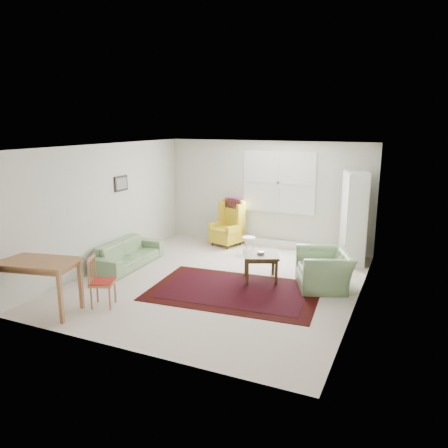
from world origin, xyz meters
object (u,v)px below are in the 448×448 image
at_px(desk, 35,286).
at_px(desk_chair, 103,281).
at_px(stool, 249,245).
at_px(armchair, 324,266).
at_px(coffee_table, 261,267).
at_px(cabinet, 354,218).
at_px(sofa, 128,249).
at_px(wingback_chair, 226,223).

distance_m(desk, desk_chair, 1.01).
distance_m(stool, desk_chair, 3.83).
bearing_deg(desk_chair, armchair, -75.22).
height_order(coffee_table, stool, coffee_table).
bearing_deg(cabinet, stool, 168.93).
relative_size(sofa, wingback_chair, 1.59).
distance_m(coffee_table, desk_chair, 2.91).
bearing_deg(sofa, coffee_table, -85.24).
distance_m(wingback_chair, cabinet, 2.99).
height_order(stool, cabinet, cabinet).
bearing_deg(cabinet, desk_chair, -148.92).
height_order(coffee_table, desk_chair, desk_chair).
relative_size(sofa, cabinet, 0.91).
bearing_deg(desk_chair, stool, -38.69).
xyz_separation_m(desk, desk_chair, (0.81, 0.61, -0.01)).
relative_size(cabinet, desk, 1.44).
xyz_separation_m(armchair, cabinet, (0.24, 1.67, 0.57)).
height_order(wingback_chair, cabinet, cabinet).
bearing_deg(desk, coffee_table, 45.68).
bearing_deg(cabinet, wingback_chair, 158.67).
distance_m(armchair, wingback_chair, 3.27).
bearing_deg(stool, coffee_table, -61.36).
distance_m(sofa, desk_chair, 2.06).
distance_m(sofa, desk, 2.47).
xyz_separation_m(armchair, desk, (-3.89, -2.90, 0.02)).
relative_size(sofa, desk, 1.32).
bearing_deg(armchair, cabinet, 149.01).
xyz_separation_m(armchair, coffee_table, (-1.17, -0.11, -0.14)).
xyz_separation_m(sofa, desk_chair, (0.88, -1.86, 0.06)).
distance_m(armchair, cabinet, 1.78).
height_order(cabinet, desk_chair, cabinet).
bearing_deg(sofa, desk, 179.75).
bearing_deg(desk_chair, wingback_chair, -26.88).
distance_m(sofa, coffee_table, 2.81).
distance_m(sofa, cabinet, 4.74).
bearing_deg(cabinet, armchair, -117.07).
bearing_deg(desk_chair, coffee_table, -63.15).
xyz_separation_m(stool, cabinet, (2.22, 0.31, 0.77)).
bearing_deg(wingback_chair, desk_chair, -78.31).
bearing_deg(wingback_chair, desk, -87.24).
relative_size(armchair, coffee_table, 1.63).
xyz_separation_m(wingback_chair, stool, (0.75, -0.43, -0.36)).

